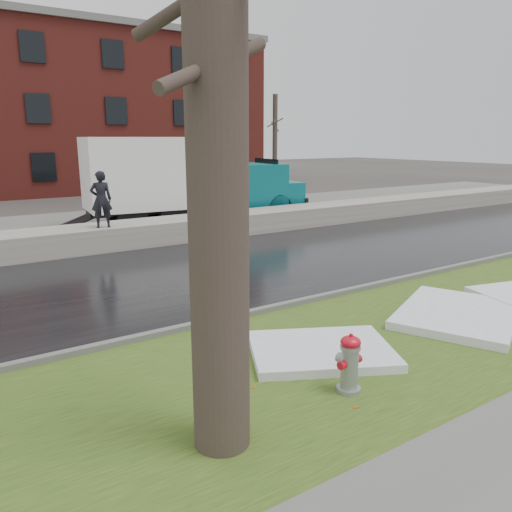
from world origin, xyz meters
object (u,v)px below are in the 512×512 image
tree (216,73)px  box_truck (184,179)px  worker (101,199)px  fire_hydrant (349,361)px

tree → box_truck: (6.21, 13.96, -2.19)m
tree → worker: bearing=79.9°
fire_hydrant → worker: (-0.10, 10.60, 1.12)m
tree → worker: tree is taller
fire_hydrant → worker: 10.66m
box_truck → worker: box_truck is taller
fire_hydrant → tree: (-2.01, -0.07, 3.52)m
box_truck → fire_hydrant: bearing=-100.7°
tree → fire_hydrant: bearing=1.9°
box_truck → worker: size_ratio=6.11×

